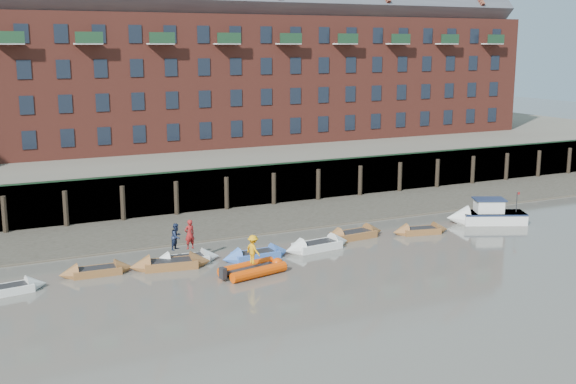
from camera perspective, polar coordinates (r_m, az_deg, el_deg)
ground at (r=36.18m, az=4.82°, el=-8.79°), size 220.00×220.00×0.00m
foreshore at (r=51.76m, az=-5.41°, el=-2.51°), size 110.00×8.00×0.50m
mud_band at (r=48.69m, az=-4.00°, el=-3.40°), size 110.00×1.60×0.10m
river_wall at (r=55.44m, az=-7.04°, el=0.09°), size 110.00×1.23×3.30m
bank_terrace at (r=68.26m, az=-10.78°, el=2.15°), size 110.00×28.00×3.20m
apartment_terrace at (r=68.33m, az=-11.36°, el=11.60°), size 80.60×15.56×20.98m
rowboat_0 at (r=40.11m, az=-21.35°, el=-7.20°), size 4.14×1.68×1.17m
rowboat_1 at (r=41.70m, az=-14.88°, el=-6.06°), size 4.13×1.37×1.18m
rowboat_2 at (r=42.00m, az=-9.26°, el=-5.64°), size 4.81×2.08×1.35m
rowboat_3 at (r=42.88m, az=-8.07°, el=-5.28°), size 4.14×1.45×1.18m
rowboat_4 at (r=43.27m, az=-2.56°, el=-5.01°), size 4.32×1.33×1.25m
rowboat_5 at (r=45.18m, az=2.33°, el=-4.26°), size 4.79×1.86×1.36m
rowboat_6 at (r=47.89m, az=5.20°, el=-3.38°), size 4.68×1.69×1.33m
rowboat_7 at (r=49.67m, az=10.44°, el=-3.02°), size 4.15×1.96×1.16m
rib_tender at (r=40.50m, az=-2.64°, el=-6.08°), size 3.97×2.52×0.67m
motor_launch at (r=53.37m, az=14.98°, el=-1.78°), size 5.82×3.97×2.30m
person_rower_a at (r=42.63m, az=-7.78°, el=-3.33°), size 0.71×0.53×1.76m
person_rower_b at (r=42.58m, az=-8.80°, el=-3.50°), size 0.98×0.96×1.59m
person_rib_crew at (r=40.06m, az=-2.77°, el=-4.56°), size 0.86×1.17×1.63m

